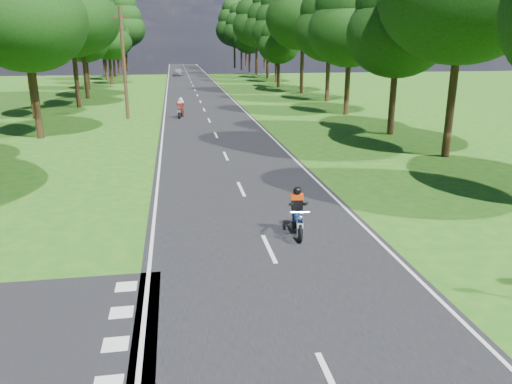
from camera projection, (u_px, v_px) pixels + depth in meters
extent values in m
plane|color=#205F15|center=(284.00, 281.00, 12.24)|extent=(160.00, 160.00, 0.00)
cube|color=black|center=(195.00, 90.00, 59.46)|extent=(7.00, 140.00, 0.02)
cube|color=silver|center=(269.00, 248.00, 14.12)|extent=(0.12, 2.00, 0.01)
cube|color=silver|center=(241.00, 189.00, 19.79)|extent=(0.12, 2.00, 0.01)
cube|color=silver|center=(226.00, 156.00, 25.46)|extent=(0.12, 2.00, 0.01)
cube|color=silver|center=(216.00, 135.00, 31.12)|extent=(0.12, 2.00, 0.01)
cube|color=silver|center=(209.00, 120.00, 36.79)|extent=(0.12, 2.00, 0.01)
cube|color=silver|center=(204.00, 110.00, 42.46)|extent=(0.12, 2.00, 0.01)
cube|color=silver|center=(200.00, 102.00, 48.12)|extent=(0.12, 2.00, 0.01)
cube|color=silver|center=(197.00, 95.00, 53.79)|extent=(0.12, 2.00, 0.01)
cube|color=silver|center=(195.00, 90.00, 59.46)|extent=(0.12, 2.00, 0.01)
cube|color=silver|center=(193.00, 86.00, 65.12)|extent=(0.12, 2.00, 0.01)
cube|color=silver|center=(191.00, 82.00, 70.79)|extent=(0.12, 2.00, 0.01)
cube|color=silver|center=(190.00, 79.00, 76.46)|extent=(0.12, 2.00, 0.01)
cube|color=silver|center=(189.00, 76.00, 82.12)|extent=(0.12, 2.00, 0.01)
cube|color=silver|center=(187.00, 74.00, 87.79)|extent=(0.12, 2.00, 0.01)
cube|color=silver|center=(187.00, 72.00, 93.46)|extent=(0.12, 2.00, 0.01)
cube|color=silver|center=(186.00, 70.00, 99.13)|extent=(0.12, 2.00, 0.01)
cube|color=silver|center=(185.00, 69.00, 104.79)|extent=(0.12, 2.00, 0.01)
cube|color=silver|center=(184.00, 67.00, 110.46)|extent=(0.12, 2.00, 0.01)
cube|color=silver|center=(184.00, 66.00, 116.13)|extent=(0.12, 2.00, 0.01)
cube|color=silver|center=(183.00, 65.00, 121.79)|extent=(0.12, 2.00, 0.01)
cube|color=silver|center=(167.00, 90.00, 58.95)|extent=(0.10, 140.00, 0.01)
cube|color=silver|center=(222.00, 90.00, 59.96)|extent=(0.10, 140.00, 0.01)
cube|color=silver|center=(108.00, 384.00, 8.54)|extent=(0.50, 0.50, 0.01)
cube|color=silver|center=(116.00, 344.00, 9.67)|extent=(0.50, 0.50, 0.01)
cube|color=silver|center=(121.00, 312.00, 10.80)|extent=(0.50, 0.50, 0.01)
cube|color=silver|center=(126.00, 287.00, 11.94)|extent=(0.50, 0.50, 0.01)
cylinder|color=black|center=(37.00, 106.00, 29.66)|extent=(0.40, 0.40, 3.91)
ellipsoid|color=black|center=(26.00, 20.00, 28.26)|extent=(6.85, 6.85, 5.82)
cylinder|color=black|center=(32.00, 93.00, 37.28)|extent=(0.40, 0.40, 3.79)
ellipsoid|color=black|center=(24.00, 28.00, 35.92)|extent=(6.64, 6.64, 5.64)
ellipsoid|color=black|center=(20.00, 0.00, 35.38)|extent=(5.69, 5.69, 4.84)
cylinder|color=black|center=(77.00, 82.00, 43.58)|extent=(0.40, 0.40, 4.32)
ellipsoid|color=black|center=(70.00, 18.00, 42.03)|extent=(7.56, 7.56, 6.42)
cylinder|color=black|center=(86.00, 76.00, 50.58)|extent=(0.40, 0.40, 4.40)
ellipsoid|color=black|center=(80.00, 20.00, 49.01)|extent=(7.71, 7.71, 6.55)
cylinder|color=black|center=(88.00, 76.00, 59.70)|extent=(0.40, 0.40, 3.20)
ellipsoid|color=black|center=(84.00, 42.00, 58.55)|extent=(5.60, 5.60, 4.76)
ellipsoid|color=black|center=(83.00, 28.00, 58.10)|extent=(4.80, 4.80, 4.08)
ellipsoid|color=black|center=(82.00, 14.00, 57.64)|extent=(3.60, 3.60, 3.06)
cylinder|color=black|center=(111.00, 72.00, 66.95)|extent=(0.40, 0.40, 3.22)
ellipsoid|color=black|center=(108.00, 41.00, 65.79)|extent=(5.64, 5.64, 4.79)
ellipsoid|color=black|center=(107.00, 29.00, 65.33)|extent=(4.83, 4.83, 4.11)
ellipsoid|color=black|center=(106.00, 16.00, 64.88)|extent=(3.62, 3.62, 3.08)
cylinder|color=black|center=(106.00, 68.00, 73.98)|extent=(0.40, 0.40, 3.61)
ellipsoid|color=black|center=(103.00, 36.00, 72.69)|extent=(6.31, 6.31, 5.37)
ellipsoid|color=black|center=(102.00, 24.00, 72.18)|extent=(5.41, 5.41, 4.60)
ellipsoid|color=black|center=(101.00, 11.00, 71.67)|extent=(4.06, 4.06, 3.45)
cylinder|color=black|center=(114.00, 68.00, 81.56)|extent=(0.40, 0.40, 2.67)
ellipsoid|color=black|center=(113.00, 47.00, 80.61)|extent=(4.67, 4.67, 3.97)
ellipsoid|color=black|center=(112.00, 39.00, 80.23)|extent=(4.00, 4.00, 3.40)
ellipsoid|color=black|center=(111.00, 31.00, 79.85)|extent=(3.00, 3.00, 2.55)
cylinder|color=black|center=(119.00, 64.00, 90.12)|extent=(0.40, 0.40, 3.09)
ellipsoid|color=black|center=(117.00, 43.00, 89.01)|extent=(5.40, 5.40, 4.59)
ellipsoid|color=black|center=(116.00, 34.00, 88.57)|extent=(4.63, 4.63, 3.93)
ellipsoid|color=black|center=(115.00, 25.00, 88.14)|extent=(3.47, 3.47, 2.95)
cylinder|color=black|center=(127.00, 59.00, 96.21)|extent=(0.40, 0.40, 4.48)
ellipsoid|color=black|center=(125.00, 29.00, 94.61)|extent=(7.84, 7.84, 6.66)
ellipsoid|color=black|center=(124.00, 17.00, 93.97)|extent=(6.72, 6.72, 5.71)
ellipsoid|color=black|center=(123.00, 5.00, 93.34)|extent=(5.04, 5.04, 4.28)
cylinder|color=black|center=(125.00, 59.00, 104.59)|extent=(0.40, 0.40, 4.09)
ellipsoid|color=black|center=(123.00, 33.00, 103.12)|extent=(7.16, 7.16, 6.09)
ellipsoid|color=black|center=(123.00, 23.00, 102.54)|extent=(6.14, 6.14, 5.22)
ellipsoid|color=black|center=(122.00, 13.00, 101.96)|extent=(4.61, 4.61, 3.92)
cylinder|color=black|center=(450.00, 112.00, 24.79)|extent=(0.40, 0.40, 4.56)
cylinder|color=black|center=(392.00, 106.00, 31.05)|extent=(0.40, 0.40, 3.49)
ellipsoid|color=black|center=(398.00, 34.00, 29.80)|extent=(6.12, 6.12, 5.20)
ellipsoid|color=black|center=(400.00, 4.00, 29.31)|extent=(5.24, 5.24, 4.46)
cylinder|color=black|center=(347.00, 91.00, 39.44)|extent=(0.40, 0.40, 3.69)
ellipsoid|color=black|center=(350.00, 31.00, 38.12)|extent=(6.46, 6.46, 5.49)
ellipsoid|color=black|center=(351.00, 6.00, 37.59)|extent=(5.54, 5.54, 4.71)
cylinder|color=black|center=(328.00, 82.00, 47.95)|extent=(0.40, 0.40, 3.74)
ellipsoid|color=black|center=(330.00, 32.00, 46.61)|extent=(6.55, 6.55, 5.57)
ellipsoid|color=black|center=(330.00, 11.00, 46.08)|extent=(5.62, 5.62, 4.77)
cylinder|color=black|center=(302.00, 72.00, 55.59)|extent=(0.40, 0.40, 4.64)
ellipsoid|color=black|center=(303.00, 18.00, 53.93)|extent=(8.12, 8.12, 6.91)
cylinder|color=black|center=(278.00, 76.00, 62.47)|extent=(0.40, 0.40, 2.91)
ellipsoid|color=black|center=(279.00, 46.00, 61.42)|extent=(5.09, 5.09, 4.33)
ellipsoid|color=black|center=(279.00, 34.00, 61.01)|extent=(4.36, 4.36, 3.71)
ellipsoid|color=black|center=(279.00, 22.00, 60.60)|extent=(3.27, 3.27, 2.78)
cylinder|color=black|center=(276.00, 68.00, 69.57)|extent=(0.40, 0.40, 3.88)
ellipsoid|color=black|center=(277.00, 33.00, 68.18)|extent=(6.78, 6.78, 5.77)
ellipsoid|color=black|center=(277.00, 18.00, 67.63)|extent=(5.81, 5.81, 4.94)
ellipsoid|color=black|center=(277.00, 3.00, 67.08)|extent=(4.36, 4.36, 3.71)
cylinder|color=black|center=(268.00, 65.00, 77.58)|extent=(0.40, 0.40, 4.18)
ellipsoid|color=black|center=(268.00, 30.00, 76.08)|extent=(7.31, 7.31, 6.21)
ellipsoid|color=black|center=(268.00, 16.00, 75.49)|extent=(6.27, 6.27, 5.33)
ellipsoid|color=black|center=(268.00, 1.00, 74.90)|extent=(4.70, 4.70, 4.00)
cylinder|color=black|center=(256.00, 61.00, 85.93)|extent=(0.40, 0.40, 4.63)
ellipsoid|color=black|center=(256.00, 26.00, 84.27)|extent=(8.11, 8.11, 6.89)
ellipsoid|color=black|center=(256.00, 12.00, 83.62)|extent=(6.95, 6.95, 5.91)
cylinder|color=black|center=(250.00, 63.00, 92.98)|extent=(0.40, 0.40, 3.36)
ellipsoid|color=black|center=(249.00, 40.00, 91.78)|extent=(5.88, 5.88, 5.00)
ellipsoid|color=black|center=(249.00, 30.00, 91.30)|extent=(5.04, 5.04, 4.29)
ellipsoid|color=black|center=(249.00, 21.00, 90.82)|extent=(3.78, 3.78, 3.21)
cylinder|color=black|center=(242.00, 60.00, 99.62)|extent=(0.40, 0.40, 4.09)
ellipsoid|color=black|center=(241.00, 33.00, 98.15)|extent=(7.15, 7.15, 6.08)
ellipsoid|color=black|center=(241.00, 22.00, 97.58)|extent=(6.13, 6.13, 5.21)
ellipsoid|color=black|center=(241.00, 12.00, 97.00)|extent=(4.60, 4.60, 3.91)
cylinder|color=black|center=(235.00, 57.00, 106.82)|extent=(0.40, 0.40, 4.48)
ellipsoid|color=black|center=(234.00, 30.00, 105.21)|extent=(7.84, 7.84, 6.66)
ellipsoid|color=black|center=(234.00, 19.00, 104.58)|extent=(6.72, 6.72, 5.71)
ellipsoid|color=black|center=(234.00, 8.00, 103.94)|extent=(5.04, 5.04, 4.28)
cylinder|color=black|center=(121.00, 58.00, 113.44)|extent=(0.40, 0.40, 3.84)
ellipsoid|color=black|center=(120.00, 36.00, 112.06)|extent=(6.72, 6.72, 5.71)
ellipsoid|color=black|center=(119.00, 27.00, 111.52)|extent=(5.76, 5.76, 4.90)
ellipsoid|color=black|center=(118.00, 18.00, 110.97)|extent=(4.32, 4.32, 3.67)
cylinder|color=black|center=(246.00, 56.00, 119.71)|extent=(0.40, 0.40, 4.16)
ellipsoid|color=black|center=(246.00, 34.00, 118.22)|extent=(7.28, 7.28, 6.19)
ellipsoid|color=black|center=(246.00, 25.00, 117.63)|extent=(6.24, 6.24, 5.30)
ellipsoid|color=black|center=(246.00, 16.00, 117.04)|extent=(4.68, 4.68, 3.98)
cylinder|color=black|center=(104.00, 61.00, 99.01)|extent=(0.40, 0.40, 3.52)
ellipsoid|color=black|center=(102.00, 38.00, 97.75)|extent=(6.16, 6.16, 5.24)
ellipsoid|color=black|center=(101.00, 29.00, 97.25)|extent=(5.28, 5.28, 4.49)
ellipsoid|color=black|center=(100.00, 20.00, 96.75)|extent=(3.96, 3.96, 3.37)
cylinder|color=black|center=(265.00, 57.00, 106.74)|extent=(0.40, 0.40, 4.48)
ellipsoid|color=black|center=(265.00, 30.00, 105.14)|extent=(7.84, 7.84, 6.66)
ellipsoid|color=black|center=(265.00, 19.00, 104.50)|extent=(6.72, 6.72, 5.71)
ellipsoid|color=black|center=(265.00, 8.00, 103.87)|extent=(5.04, 5.04, 4.28)
cylinder|color=#382616|center=(124.00, 64.00, 36.61)|extent=(0.26, 0.26, 8.00)
cube|color=#382616|center=(120.00, 17.00, 35.65)|extent=(1.20, 0.10, 0.10)
imported|color=#B0B3B8|center=(179.00, 72.00, 83.38)|extent=(2.29, 3.98, 1.27)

